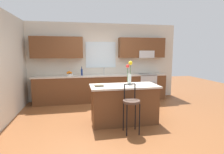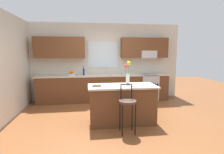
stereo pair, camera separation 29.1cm
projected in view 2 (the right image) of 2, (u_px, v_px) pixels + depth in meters
name	position (u px, v px, depth m)	size (l,w,h in m)	color
ground_plane	(110.00, 118.00, 4.72)	(14.00, 14.00, 0.00)	brown
wall_left	(6.00, 67.00, 4.47)	(0.12, 4.60, 2.70)	beige
back_wall_assembly	(104.00, 58.00, 6.46)	(5.60, 0.50, 2.70)	beige
counter_run	(104.00, 88.00, 6.32)	(4.56, 0.64, 0.92)	brown
sink_faucet	(106.00, 70.00, 6.39)	(0.02, 0.13, 0.23)	#B7BABC
oven_range	(148.00, 87.00, 6.52)	(0.60, 0.64, 0.92)	#B7BABC
kitchen_island	(122.00, 104.00, 4.37)	(1.62, 0.75, 0.92)	brown
bar_stool_near	(128.00, 104.00, 3.77)	(0.36, 0.36, 1.04)	black
flower_vase	(128.00, 73.00, 4.36)	(0.16, 0.10, 0.57)	silver
cookbook	(97.00, 86.00, 4.19)	(0.20, 0.15, 0.03)	brown
fruit_bowl_oranges	(71.00, 74.00, 6.10)	(0.24, 0.24, 0.16)	silver
bottle_olive_oil	(84.00, 72.00, 6.15)	(0.06, 0.06, 0.30)	navy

